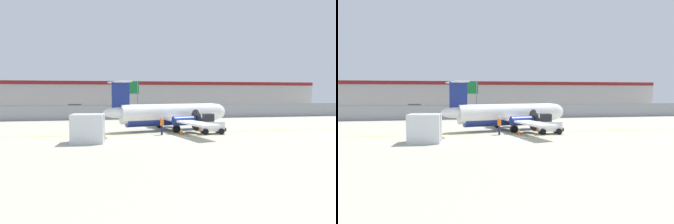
{
  "view_description": "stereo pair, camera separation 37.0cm",
  "coord_description": "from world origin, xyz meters",
  "views": [
    {
      "loc": [
        -6.35,
        -25.58,
        3.83
      ],
      "look_at": [
        -0.33,
        5.4,
        1.8
      ],
      "focal_mm": 32.0,
      "sensor_mm": 36.0,
      "label": 1
    },
    {
      "loc": [
        -5.98,
        -25.65,
        3.83
      ],
      "look_at": [
        -0.33,
        5.4,
        1.8
      ],
      "focal_mm": 32.0,
      "sensor_mm": 36.0,
      "label": 2
    }
  ],
  "objects": [
    {
      "name": "traffic_cone_near_right",
      "position": [
        3.34,
        5.12,
        0.31
      ],
      "size": [
        0.36,
        0.36,
        0.64
      ],
      "color": "orange",
      "rests_on": "ground"
    },
    {
      "name": "traffic_cone_far_left",
      "position": [
        2.39,
        2.97,
        0.31
      ],
      "size": [
        0.36,
        0.36,
        0.64
      ],
      "color": "orange",
      "rests_on": "ground"
    },
    {
      "name": "ground_plane",
      "position": [
        0.0,
        2.0,
        0.0
      ],
      "size": [
        140.0,
        140.0,
        0.01
      ],
      "color": "#B2AD99"
    },
    {
      "name": "parked_car_3",
      "position": [
        12.72,
        24.84,
        0.89
      ],
      "size": [
        4.21,
        2.02,
        1.58
      ],
      "rotation": [
        0.0,
        0.0,
        0.01
      ],
      "color": "red",
      "rests_on": "parking_lot_strip"
    },
    {
      "name": "traffic_cone_far_right",
      "position": [
        4.41,
        7.24,
        0.31
      ],
      "size": [
        0.36,
        0.36,
        0.64
      ],
      "color": "orange",
      "rests_on": "ground"
    },
    {
      "name": "baggage_tug",
      "position": [
        2.92,
        0.92,
        0.86
      ],
      "size": [
        2.41,
        1.53,
        1.88
      ],
      "rotation": [
        0.0,
        0.0,
        -0.07
      ],
      "color": "silver",
      "rests_on": "ground"
    },
    {
      "name": "perimeter_fence",
      "position": [
        0.0,
        18.0,
        1.12
      ],
      "size": [
        98.0,
        0.1,
        2.1
      ],
      "color": "gray",
      "rests_on": "ground"
    },
    {
      "name": "parked_car_2",
      "position": [
        3.34,
        30.73,
        0.89
      ],
      "size": [
        4.31,
        2.24,
        1.58
      ],
      "rotation": [
        0.0,
        0.0,
        0.07
      ],
      "color": "black",
      "rests_on": "parking_lot_strip"
    },
    {
      "name": "parking_lot_strip",
      "position": [
        0.0,
        29.5,
        0.06
      ],
      "size": [
        98.0,
        17.0,
        0.12
      ],
      "color": "#38383A",
      "rests_on": "ground"
    },
    {
      "name": "parked_car_1",
      "position": [
        -4.24,
        23.64,
        0.89
      ],
      "size": [
        4.24,
        2.07,
        1.58
      ],
      "rotation": [
        0.0,
        0.0,
        0.02
      ],
      "color": "silver",
      "rests_on": "parking_lot_strip"
    },
    {
      "name": "highway_sign",
      "position": [
        -3.82,
        19.87,
        4.14
      ],
      "size": [
        3.6,
        0.14,
        5.5
      ],
      "color": "slate",
      "rests_on": "ground"
    },
    {
      "name": "parked_car_0",
      "position": [
        -12.76,
        33.04,
        0.89
      ],
      "size": [
        4.32,
        2.26,
        1.58
      ],
      "rotation": [
        0.0,
        0.0,
        -0.08
      ],
      "color": "red",
      "rests_on": "parking_lot_strip"
    },
    {
      "name": "traffic_cone_near_left",
      "position": [
        -0.01,
        0.63,
        0.31
      ],
      "size": [
        0.36,
        0.36,
        0.64
      ],
      "color": "orange",
      "rests_on": "ground"
    },
    {
      "name": "background_building",
      "position": [
        0.0,
        47.99,
        3.26
      ],
      "size": [
        91.0,
        8.1,
        6.5
      ],
      "color": "#BCB7B2",
      "rests_on": "ground"
    },
    {
      "name": "ground_crew_worker",
      "position": [
        -1.74,
        1.07,
        0.95
      ],
      "size": [
        0.42,
        0.55,
        1.7
      ],
      "rotation": [
        0.0,
        0.0,
        2.87
      ],
      "color": "#191E4C",
      "rests_on": "ground"
    },
    {
      "name": "commuter_airplane",
      "position": [
        -0.1,
        4.45,
        1.6
      ],
      "size": [
        13.43,
        15.95,
        4.92
      ],
      "rotation": [
        0.0,
        0.0,
        0.22
      ],
      "color": "white",
      "rests_on": "ground"
    },
    {
      "name": "cargo_container",
      "position": [
        -8.03,
        -2.01,
        1.1
      ],
      "size": [
        2.53,
        2.16,
        2.2
      ],
      "rotation": [
        0.0,
        0.0,
        -0.07
      ],
      "color": "silver",
      "rests_on": "ground"
    }
  ]
}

